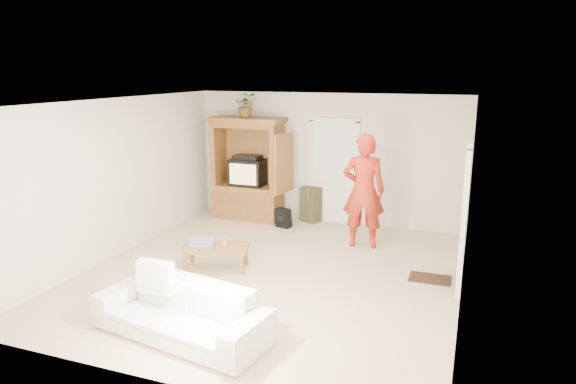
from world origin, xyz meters
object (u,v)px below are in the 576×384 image
at_px(man, 364,191).
at_px(sofa, 182,311).
at_px(armoire, 249,175).
at_px(coffee_table, 216,249).

distance_m(man, sofa, 4.10).
distance_m(armoire, sofa, 5.00).
height_order(armoire, man, armoire).
xyz_separation_m(sofa, coffee_table, (-0.62, 2.00, 0.02)).
distance_m(armoire, coffee_table, 2.93).
relative_size(armoire, coffee_table, 1.87).
relative_size(man, coffee_table, 1.79).
xyz_separation_m(man, sofa, (-1.30, -3.83, -0.69)).
xyz_separation_m(armoire, man, (2.61, -0.96, 0.09)).
xyz_separation_m(man, coffee_table, (-1.92, -1.83, -0.68)).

